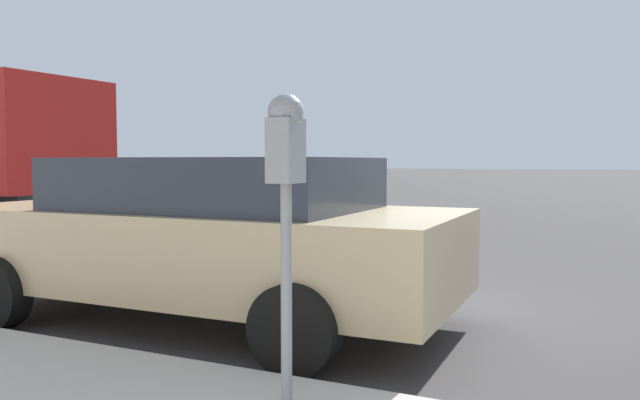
# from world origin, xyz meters

# --- Properties ---
(ground_plane) EXTENTS (220.00, 220.00, 0.00)m
(ground_plane) POSITION_xyz_m (0.00, 0.00, 0.00)
(ground_plane) COLOR #3D3A3A
(parking_meter) EXTENTS (0.21, 0.19, 1.67)m
(parking_meter) POSITION_xyz_m (-2.63, -0.18, 1.42)
(parking_meter) COLOR gray
(parking_meter) RESTS_ON sidewalk
(car_tan) EXTENTS (2.21, 4.69, 1.49)m
(car_tan) POSITION_xyz_m (-0.86, 1.61, 0.80)
(car_tan) COLOR tan
(car_tan) RESTS_ON ground_plane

